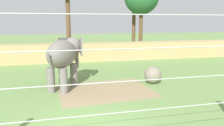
# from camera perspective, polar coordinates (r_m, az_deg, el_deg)

# --- Properties ---
(dirt_patch) EXTENTS (5.07, 4.13, 0.01)m
(dirt_patch) POSITION_cam_1_polar(r_m,az_deg,el_deg) (11.50, -1.88, -7.16)
(dirt_patch) COLOR #937F5B
(dirt_patch) RESTS_ON ground
(embankment_wall) EXTENTS (36.00, 1.80, 1.61)m
(embankment_wall) POSITION_cam_1_polar(r_m,az_deg,el_deg) (20.10, -10.78, 2.72)
(embankment_wall) COLOR tan
(embankment_wall) RESTS_ON ground
(elephant) EXTENTS (2.38, 3.31, 2.67)m
(elephant) POSITION_cam_1_polar(r_m,az_deg,el_deg) (11.88, -12.41, 1.92)
(elephant) COLOR slate
(elephant) RESTS_ON ground
(enrichment_ball) EXTENTS (1.00, 1.00, 1.00)m
(enrichment_ball) POSITION_cam_1_polar(r_m,az_deg,el_deg) (12.90, 10.67, -3.06)
(enrichment_ball) COLOR gray
(enrichment_ball) RESTS_ON ground
(cable_fence) EXTENTS (9.02, 0.23, 3.81)m
(cable_fence) POSITION_cam_1_polar(r_m,az_deg,el_deg) (4.07, -1.13, -12.61)
(cable_fence) COLOR brown
(cable_fence) RESTS_ON ground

